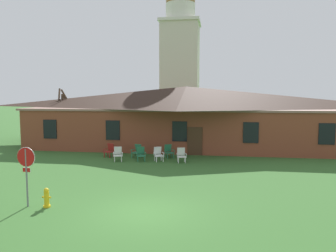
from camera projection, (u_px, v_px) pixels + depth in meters
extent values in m
plane|color=#336028|center=(143.00, 213.00, 12.40)|extent=(200.00, 200.00, 0.00)
cube|color=brown|center=(186.00, 127.00, 29.00)|extent=(25.70, 10.00, 3.20)
cube|color=#8C6458|center=(186.00, 108.00, 28.84)|extent=(26.21, 10.20, 0.16)
pyramid|color=black|center=(186.00, 97.00, 28.74)|extent=(26.72, 10.40, 1.82)
cube|color=black|center=(50.00, 129.00, 25.57)|extent=(1.10, 0.06, 1.50)
cube|color=black|center=(113.00, 130.00, 24.80)|extent=(1.10, 0.06, 1.50)
cube|color=black|center=(180.00, 131.00, 24.04)|extent=(1.10, 0.06, 1.50)
cube|color=black|center=(251.00, 133.00, 23.27)|extent=(1.10, 0.06, 1.50)
cube|color=black|center=(327.00, 134.00, 22.50)|extent=(1.10, 0.06, 1.50)
cube|color=#422819|center=(195.00, 141.00, 23.94)|extent=(1.10, 0.06, 2.10)
cube|color=beige|center=(180.00, 77.00, 43.06)|extent=(4.80, 4.80, 13.61)
cube|color=silver|center=(180.00, 23.00, 42.37)|extent=(5.18, 5.18, 0.36)
cylinder|color=silver|center=(180.00, 13.00, 42.25)|extent=(3.80, 3.80, 2.20)
cylinder|color=slate|center=(27.00, 178.00, 12.99)|extent=(0.07, 0.07, 2.34)
cylinder|color=white|center=(26.00, 157.00, 12.92)|extent=(0.80, 0.08, 0.81)
cylinder|color=#B71414|center=(26.00, 157.00, 12.89)|extent=(0.76, 0.08, 0.76)
cube|color=#B71414|center=(26.00, 170.00, 12.95)|extent=(0.32, 0.05, 0.16)
cube|color=white|center=(27.00, 170.00, 12.97)|extent=(0.34, 0.04, 0.18)
cube|color=maroon|center=(110.00, 155.00, 23.01)|extent=(0.06, 0.06, 0.36)
cube|color=maroon|center=(104.00, 155.00, 23.19)|extent=(0.06, 0.06, 0.36)
cube|color=maroon|center=(113.00, 154.00, 23.41)|extent=(0.06, 0.06, 0.36)
cube|color=maroon|center=(108.00, 154.00, 23.59)|extent=(0.06, 0.06, 0.36)
cube|color=maroon|center=(109.00, 152.00, 23.28)|extent=(0.65, 0.64, 0.05)
cube|color=maroon|center=(111.00, 147.00, 23.53)|extent=(0.54, 0.31, 0.54)
cube|color=maroon|center=(112.00, 149.00, 23.13)|extent=(0.18, 0.47, 0.03)
cube|color=maroon|center=(111.00, 151.00, 22.99)|extent=(0.05, 0.05, 0.22)
cube|color=maroon|center=(105.00, 149.00, 23.35)|extent=(0.18, 0.47, 0.03)
cube|color=maroon|center=(104.00, 151.00, 23.22)|extent=(0.05, 0.05, 0.22)
cube|color=silver|center=(122.00, 159.00, 21.67)|extent=(0.06, 0.06, 0.36)
cube|color=silver|center=(115.00, 159.00, 21.60)|extent=(0.06, 0.06, 0.36)
cube|color=silver|center=(121.00, 158.00, 22.10)|extent=(0.06, 0.06, 0.36)
cube|color=silver|center=(115.00, 158.00, 22.03)|extent=(0.06, 0.06, 0.36)
cube|color=silver|center=(118.00, 156.00, 21.83)|extent=(0.67, 0.66, 0.05)
cube|color=silver|center=(118.00, 150.00, 22.11)|extent=(0.55, 0.34, 0.54)
cube|color=silver|center=(122.00, 153.00, 21.84)|extent=(0.20, 0.46, 0.03)
cube|color=silver|center=(122.00, 155.00, 21.69)|extent=(0.05, 0.05, 0.22)
cube|color=silver|center=(114.00, 153.00, 21.74)|extent=(0.20, 0.46, 0.03)
cube|color=silver|center=(114.00, 155.00, 21.60)|extent=(0.05, 0.05, 0.22)
cube|color=#28704C|center=(137.00, 156.00, 22.68)|extent=(0.06, 0.06, 0.36)
cube|color=#28704C|center=(132.00, 156.00, 22.89)|extent=(0.06, 0.06, 0.36)
cube|color=#28704C|center=(141.00, 155.00, 23.08)|extent=(0.06, 0.06, 0.36)
cube|color=#28704C|center=(135.00, 155.00, 23.28)|extent=(0.06, 0.06, 0.36)
cube|color=#28704C|center=(136.00, 153.00, 22.96)|extent=(0.68, 0.66, 0.05)
cube|color=#28704C|center=(138.00, 148.00, 23.21)|extent=(0.55, 0.34, 0.54)
cube|color=#28704C|center=(140.00, 150.00, 22.80)|extent=(0.20, 0.46, 0.03)
cube|color=#28704C|center=(138.00, 152.00, 22.66)|extent=(0.05, 0.05, 0.22)
cube|color=#28704C|center=(133.00, 150.00, 23.06)|extent=(0.20, 0.46, 0.03)
cube|color=#28704C|center=(131.00, 152.00, 22.92)|extent=(0.05, 0.05, 0.22)
cube|color=#28704C|center=(145.00, 159.00, 21.65)|extent=(0.06, 0.06, 0.36)
cube|color=#28704C|center=(138.00, 159.00, 21.58)|extent=(0.06, 0.06, 0.36)
cube|color=#28704C|center=(144.00, 158.00, 22.09)|extent=(0.06, 0.06, 0.36)
cube|color=#28704C|center=(137.00, 158.00, 22.02)|extent=(0.06, 0.06, 0.36)
cube|color=#28704C|center=(141.00, 156.00, 21.82)|extent=(0.67, 0.66, 0.05)
cube|color=#28704C|center=(141.00, 151.00, 22.09)|extent=(0.55, 0.34, 0.54)
cube|color=#28704C|center=(145.00, 153.00, 21.82)|extent=(0.20, 0.46, 0.03)
cube|color=#28704C|center=(146.00, 155.00, 21.67)|extent=(0.05, 0.05, 0.22)
cube|color=#28704C|center=(137.00, 153.00, 21.73)|extent=(0.20, 0.46, 0.03)
cube|color=#28704C|center=(137.00, 155.00, 21.58)|extent=(0.05, 0.05, 0.22)
cube|color=white|center=(163.00, 159.00, 21.69)|extent=(0.07, 0.07, 0.36)
cube|color=white|center=(156.00, 160.00, 21.55)|extent=(0.07, 0.07, 0.36)
cube|color=white|center=(161.00, 158.00, 22.11)|extent=(0.07, 0.07, 0.36)
cube|color=white|center=(155.00, 158.00, 21.96)|extent=(0.07, 0.07, 0.36)
cube|color=white|center=(159.00, 156.00, 21.81)|extent=(0.72, 0.71, 0.05)
cube|color=white|center=(157.00, 151.00, 22.07)|extent=(0.54, 0.40, 0.54)
cube|color=white|center=(163.00, 153.00, 21.86)|extent=(0.27, 0.44, 0.03)
cube|color=white|center=(164.00, 155.00, 21.72)|extent=(0.05, 0.05, 0.22)
cube|color=white|center=(155.00, 153.00, 21.68)|extent=(0.27, 0.44, 0.03)
cube|color=white|center=(155.00, 155.00, 21.53)|extent=(0.05, 0.05, 0.22)
cube|color=#28704C|center=(174.00, 156.00, 22.77)|extent=(0.07, 0.07, 0.36)
cube|color=#28704C|center=(167.00, 156.00, 22.61)|extent=(0.07, 0.07, 0.36)
cube|color=#28704C|center=(171.00, 155.00, 23.18)|extent=(0.07, 0.07, 0.36)
cube|color=#28704C|center=(165.00, 155.00, 23.02)|extent=(0.07, 0.07, 0.36)
cube|color=#28704C|center=(169.00, 153.00, 22.88)|extent=(0.73, 0.72, 0.05)
cube|color=#28704C|center=(168.00, 148.00, 23.14)|extent=(0.54, 0.42, 0.54)
cube|color=#28704C|center=(173.00, 150.00, 22.94)|extent=(0.28, 0.44, 0.03)
cube|color=#28704C|center=(174.00, 152.00, 22.80)|extent=(0.05, 0.05, 0.22)
cube|color=#28704C|center=(166.00, 150.00, 22.74)|extent=(0.28, 0.44, 0.03)
cube|color=#28704C|center=(166.00, 152.00, 22.60)|extent=(0.05, 0.05, 0.22)
cube|color=silver|center=(185.00, 160.00, 21.27)|extent=(0.06, 0.06, 0.36)
cube|color=silver|center=(178.00, 161.00, 21.23)|extent=(0.06, 0.06, 0.36)
cube|color=silver|center=(185.00, 159.00, 21.71)|extent=(0.06, 0.06, 0.36)
cube|color=silver|center=(178.00, 159.00, 21.67)|extent=(0.06, 0.06, 0.36)
cube|color=silver|center=(182.00, 157.00, 21.45)|extent=(0.64, 0.63, 0.05)
cube|color=silver|center=(181.00, 151.00, 21.73)|extent=(0.54, 0.30, 0.54)
cube|color=silver|center=(186.00, 154.00, 21.43)|extent=(0.16, 0.47, 0.03)
cube|color=silver|center=(186.00, 156.00, 21.28)|extent=(0.05, 0.05, 0.22)
cube|color=silver|center=(177.00, 154.00, 21.39)|extent=(0.16, 0.47, 0.03)
cube|color=silver|center=(177.00, 156.00, 21.24)|extent=(0.05, 0.05, 0.22)
cylinder|color=brown|center=(64.00, 118.00, 30.63)|extent=(0.36, 0.36, 4.51)
cylinder|color=brown|center=(67.00, 108.00, 30.65)|extent=(0.52, 0.80, 0.86)
cylinder|color=brown|center=(59.00, 94.00, 30.35)|extent=(0.42, 0.83, 1.11)
cylinder|color=brown|center=(67.00, 109.00, 31.13)|extent=(1.36, 0.33, 1.80)
cylinder|color=brown|center=(65.00, 97.00, 30.17)|extent=(0.64, 0.85, 1.37)
cylinder|color=brown|center=(67.00, 106.00, 30.98)|extent=(1.11, 0.39, 1.31)
cylinder|color=gold|center=(47.00, 206.00, 13.01)|extent=(0.28, 0.28, 0.08)
cylinder|color=gold|center=(47.00, 199.00, 12.98)|extent=(0.20, 0.20, 0.55)
sphere|color=gold|center=(46.00, 190.00, 12.94)|extent=(0.20, 0.20, 0.20)
cylinder|color=gold|center=(44.00, 197.00, 12.99)|extent=(0.10, 0.08, 0.08)
cylinder|color=gold|center=(50.00, 197.00, 12.95)|extent=(0.10, 0.08, 0.08)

